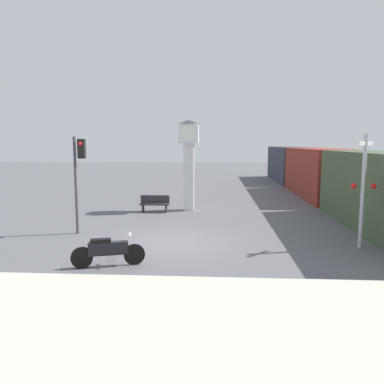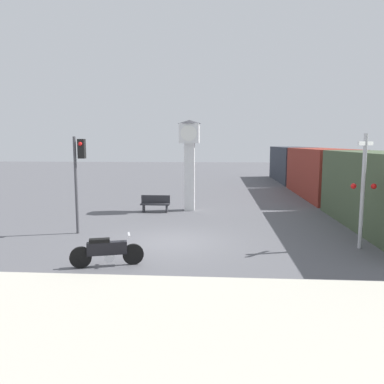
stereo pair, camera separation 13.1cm
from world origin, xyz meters
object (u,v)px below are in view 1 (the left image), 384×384
(traffic_light, at_px, (79,167))
(freight_train, at_px, (318,172))
(bench, at_px, (155,203))
(clock_tower, at_px, (189,151))
(motorcycle, at_px, (108,251))
(railroad_crossing_signal, at_px, (363,187))

(traffic_light, bearing_deg, freight_train, 42.92)
(freight_train, relative_size, bench, 19.96)
(traffic_light, bearing_deg, bench, 65.58)
(clock_tower, xyz_separation_m, freight_train, (8.86, 6.28, -1.65))
(freight_train, bearing_deg, bench, -146.78)
(traffic_light, height_order, bench, traffic_light)
(motorcycle, xyz_separation_m, traffic_light, (-2.35, 4.10, 2.32))
(clock_tower, relative_size, traffic_light, 1.25)
(clock_tower, xyz_separation_m, traffic_light, (-4.15, -5.81, -0.55))
(freight_train, distance_m, railroad_crossing_signal, 13.74)
(traffic_light, bearing_deg, railroad_crossing_signal, -7.67)
(motorcycle, xyz_separation_m, bench, (-0.04, 9.19, 0.01))
(motorcycle, distance_m, clock_tower, 10.48)
(clock_tower, height_order, bench, clock_tower)
(freight_train, height_order, traffic_light, traffic_light)
(freight_train, xyz_separation_m, railroad_crossing_signal, (-2.08, -13.57, 0.55))
(bench, bearing_deg, freight_train, 33.22)
(clock_tower, bearing_deg, freight_train, 35.35)
(freight_train, xyz_separation_m, traffic_light, (-13.01, -12.10, 1.10))
(motorcycle, bearing_deg, freight_train, 40.56)
(freight_train, distance_m, bench, 12.84)
(clock_tower, distance_m, freight_train, 10.98)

